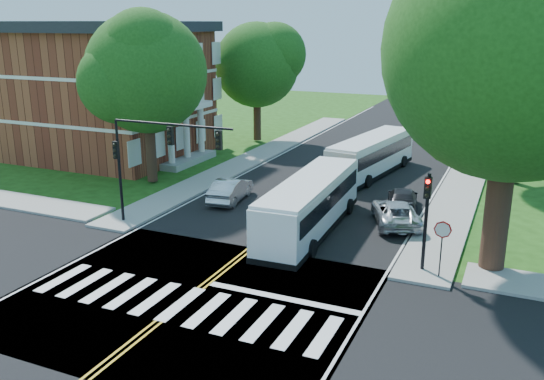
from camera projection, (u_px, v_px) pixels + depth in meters
The scene contains 24 objects.
ground at pixel (187, 299), 23.20m from camera, with size 140.00×140.00×0.00m, color #1F4210.
road at pixel (329, 187), 39.00m from camera, with size 14.00×96.00×0.01m, color black.
cross_road at pixel (187, 299), 23.20m from camera, with size 60.00×12.00×0.01m, color black.
center_line at pixel (346, 173), 42.51m from camera, with size 0.36×70.00×0.01m, color gold.
edge_line_w at pixel (262, 164), 45.15m from camera, with size 0.12×70.00×0.01m, color silver.
edge_line_e at pixel (440, 183), 39.88m from camera, with size 0.12×70.00×0.01m, color silver.
crosswalk at pixel (181, 304), 22.76m from camera, with size 12.60×3.00×0.01m, color silver.
stop_bar at pixel (283, 298), 23.24m from camera, with size 6.60×0.40×0.01m, color silver.
sidewalk_nw at pixel (261, 154), 48.35m from camera, with size 2.60×40.00×0.15m, color gray.
sidewalk_ne at pixel (467, 174), 41.92m from camera, with size 2.60×40.00×0.15m, color gray.
tree_ne_big at pixel (516, 51), 23.26m from camera, with size 10.80×10.80×14.91m.
tree_west_near at pixel (146, 73), 37.84m from camera, with size 8.00×8.00×11.40m.
tree_west_far at pixel (257, 65), 51.84m from camera, with size 7.60×7.60×10.67m.
tree_east_mid at pixel (528, 68), 37.61m from camera, with size 8.40×8.40×11.93m.
tree_east_far at pixel (541, 67), 51.56m from camera, with size 7.20×7.20×10.34m.
brick_building at pixel (86, 89), 47.75m from camera, with size 20.00×13.00×10.80m.
signal_nw at pixel (153, 149), 29.88m from camera, with size 7.15×0.46×5.66m.
signal_ne at pixel (427, 209), 24.84m from camera, with size 0.30×0.46×4.40m.
stop_sign at pixel (442, 235), 24.39m from camera, with size 0.76×0.08×2.53m.
bus_lead at pixel (310, 204), 30.27m from camera, with size 2.99×11.20×2.87m.
bus_follow at pixel (372, 155), 41.66m from camera, with size 3.98×11.05×2.80m.
hatchback at pixel (230, 190), 35.70m from camera, with size 1.54×4.42×1.46m, color silver.
suv at pixel (396, 213), 31.54m from camera, with size 2.24×4.86×1.35m, color silver.
dark_sedan at pixel (403, 199), 34.24m from camera, with size 1.74×4.29×1.25m, color black.
Camera 1 is at (11.62, -17.86, 10.73)m, focal length 38.00 mm.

